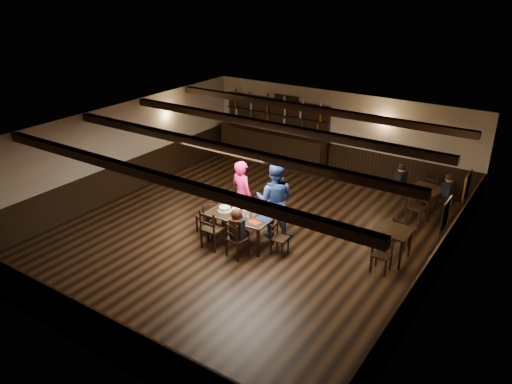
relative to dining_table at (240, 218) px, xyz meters
The scene contains 25 objects.
ground 0.80m from the dining_table, 94.76° to the left, with size 10.00×10.00×0.00m, color black.
room_shell 1.17m from the dining_table, 93.26° to the left, with size 9.02×10.02×2.71m.
dining_table is the anchor object (origin of this frame).
chair_near_left 0.74m from the dining_table, 124.01° to the right, with size 0.49×0.47×1.01m.
chair_near_right 0.70m from the dining_table, 63.91° to the right, with size 0.50×0.49×0.93m.
chair_end_left 0.97m from the dining_table, behind, with size 0.49×0.51×0.88m.
chair_end_right 1.02m from the dining_table, ahead, with size 0.37×0.39×0.78m.
chair_far_pushed 1.76m from the dining_table, 126.87° to the left, with size 0.47×0.45×0.95m.
woman_pink 0.87m from the dining_table, 121.17° to the left, with size 0.66×0.43×1.81m, color #FF2260.
man_blue 0.98m from the dining_table, 57.99° to the left, with size 0.95×0.74×1.95m, color navy.
seated_person 0.66m from the dining_table, 60.30° to the right, with size 0.33×0.49×0.79m.
cake 0.46m from the dining_table, behind, with size 0.34×0.34×0.11m.
plate_stack_a 0.19m from the dining_table, 144.59° to the right, with size 0.19×0.19×0.18m, color white.
plate_stack_b 0.23m from the dining_table, 15.83° to the left, with size 0.15×0.15×0.17m, color white.
tea_light 0.15m from the dining_table, 52.11° to the left, with size 0.06×0.06×0.06m.
salt_shaker 0.35m from the dining_table, 15.94° to the right, with size 0.04×0.04×0.09m, color silver.
pepper_shaker 0.42m from the dining_table, ahead, with size 0.04×0.04×0.09m, color #A5A8AD.
drink_glass 0.38m from the dining_table, 29.21° to the left, with size 0.07×0.07×0.11m, color silver.
menu_red 0.51m from the dining_table, 11.71° to the right, with size 0.28×0.20×0.00m, color maroon.
menu_blue 0.59m from the dining_table, 16.14° to the left, with size 0.32×0.22×0.00m, color navy.
bar_counter 5.63m from the dining_table, 113.69° to the left, with size 4.10×0.70×2.20m.
back_table_a 3.57m from the dining_table, 21.70° to the left, with size 0.78×0.78×0.75m.
back_table_b 5.22m from the dining_table, 51.66° to the left, with size 0.99×0.99×0.75m.
bg_patron_left 4.93m from the dining_table, 60.02° to the left, with size 0.29×0.40×0.75m.
bg_patron_right 5.63m from the dining_table, 48.10° to the left, with size 0.28×0.41×0.78m.
Camera 1 is at (6.27, -9.07, 6.08)m, focal length 35.00 mm.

